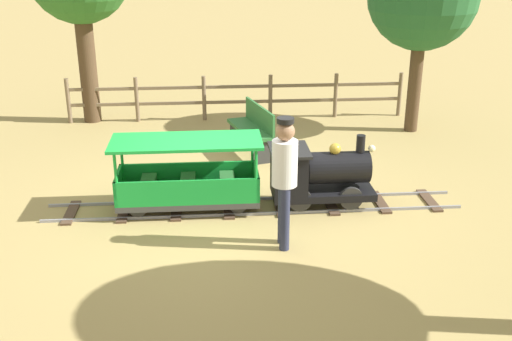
% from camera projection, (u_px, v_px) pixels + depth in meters
% --- Properties ---
extents(ground_plane, '(60.00, 60.00, 0.00)m').
position_uv_depth(ground_plane, '(229.00, 208.00, 8.45)').
color(ground_plane, '#A38C51').
extents(track, '(0.74, 5.70, 0.04)m').
position_uv_depth(track, '(254.00, 206.00, 8.47)').
color(track, gray).
rests_on(track, ground_plane).
extents(locomotive, '(0.70, 1.45, 0.97)m').
position_uv_depth(locomotive, '(316.00, 173.00, 8.36)').
color(locomotive, black).
rests_on(locomotive, ground_plane).
extents(passenger_car, '(0.80, 2.00, 0.97)m').
position_uv_depth(passenger_car, '(188.00, 181.00, 8.25)').
color(passenger_car, '#3F3F3F').
rests_on(passenger_car, ground_plane).
extents(conductor_person, '(0.30, 0.30, 1.62)m').
position_uv_depth(conductor_person, '(285.00, 173.00, 7.10)').
color(conductor_person, '#282D47').
rests_on(conductor_person, ground_plane).
extents(park_bench, '(1.36, 0.74, 0.82)m').
position_uv_depth(park_bench, '(253.00, 129.00, 10.45)').
color(park_bench, '#2D6B33').
rests_on(park_bench, ground_plane).
extents(fence_section, '(0.08, 6.78, 0.90)m').
position_uv_depth(fence_section, '(237.00, 96.00, 12.31)').
color(fence_section, '#756047').
rests_on(fence_section, ground_plane).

